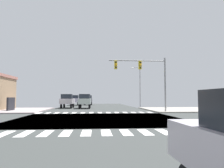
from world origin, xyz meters
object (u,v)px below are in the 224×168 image
street_lamp (139,83)px  pickup_outer_1 (67,100)px  suv_trailing_3 (75,99)px  suv_crossing_2 (88,99)px  traffic_signal_mast (144,72)px  suv_nearside_1 (85,100)px

street_lamp → pickup_outer_1: bearing=-176.8°
street_lamp → suv_trailing_3: street_lamp is taller
street_lamp → suv_crossing_2: 17.77m
suv_trailing_3 → pickup_outer_1: size_ratio=0.90×
suv_trailing_3 → pickup_outer_1: (0.00, -13.62, -0.10)m
traffic_signal_mast → pickup_outer_1: bearing=132.4°
street_lamp → suv_nearside_1: (-9.41, -1.99, -3.00)m
suv_nearside_1 → pickup_outer_1: pickup_outer_1 is taller
suv_crossing_2 → suv_trailing_3: same height
traffic_signal_mast → suv_trailing_3: size_ratio=1.52×
street_lamp → suv_crossing_2: bearing=122.5°
traffic_signal_mast → suv_crossing_2: bearing=105.6°
street_lamp → pickup_outer_1: (-12.41, -0.70, -3.10)m
street_lamp → suv_crossing_2: street_lamp is taller
suv_nearside_1 → suv_trailing_3: (-3.00, 14.90, 0.00)m
street_lamp → pickup_outer_1: street_lamp is taller
street_lamp → suv_nearside_1: bearing=-168.1°
suv_nearside_1 → suv_trailing_3: bearing=-78.6°
pickup_outer_1 → suv_crossing_2: bearing=-101.0°
suv_crossing_2 → suv_trailing_3: (-3.00, -1.85, 0.00)m
traffic_signal_mast → pickup_outer_1: (-10.53, 11.53, -3.64)m
suv_nearside_1 → suv_crossing_2: (0.00, 16.76, 0.00)m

